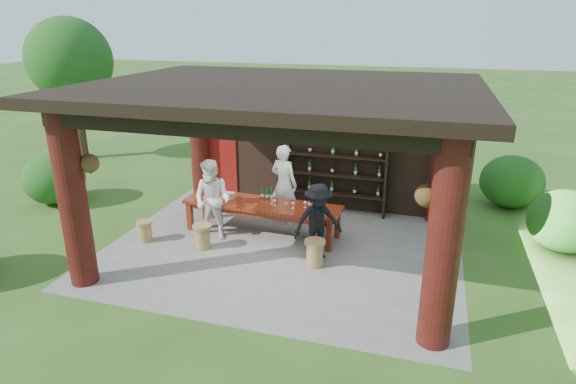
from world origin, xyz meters
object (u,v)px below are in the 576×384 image
(stool_near_left, at_px, (203,236))
(stool_far_left, at_px, (145,230))
(tasting_table, at_px, (262,208))
(stool_near_right, at_px, (315,252))
(guest_man, at_px, (318,222))
(napkin_basket, at_px, (229,195))
(guest_woman, at_px, (212,200))
(host, at_px, (284,184))
(wine_shelf, at_px, (332,165))

(stool_near_left, distance_m, stool_far_left, 1.38)
(tasting_table, relative_size, stool_far_left, 7.65)
(stool_near_right, bearing_deg, guest_man, 95.53)
(guest_man, height_order, napkin_basket, guest_man)
(stool_far_left, xyz_separation_m, guest_woman, (1.37, 0.63, 0.65))
(host, bearing_deg, guest_man, 145.25)
(tasting_table, xyz_separation_m, guest_woman, (-0.98, -0.50, 0.26))
(stool_far_left, bearing_deg, napkin_basket, 38.20)
(stool_far_left, distance_m, guest_man, 3.89)
(guest_man, bearing_deg, tasting_table, 116.51)
(tasting_table, relative_size, stool_near_right, 6.58)
(tasting_table, xyz_separation_m, stool_near_left, (-0.98, -1.08, -0.35))
(guest_man, bearing_deg, napkin_basket, 124.48)
(host, bearing_deg, stool_near_left, 75.89)
(stool_near_left, bearing_deg, guest_woman, 90.78)
(stool_near_left, distance_m, napkin_basket, 1.27)
(stool_far_left, height_order, guest_woman, guest_woman)
(tasting_table, xyz_separation_m, stool_near_right, (1.52, -1.17, -0.34))
(tasting_table, distance_m, host, 0.94)
(tasting_table, xyz_separation_m, napkin_basket, (-0.84, 0.06, 0.18))
(stool_near_left, distance_m, guest_man, 2.53)
(stool_far_left, bearing_deg, tasting_table, 25.62)
(napkin_basket, bearing_deg, guest_man, -20.32)
(stool_near_right, xyz_separation_m, stool_far_left, (-3.88, 0.04, -0.04))
(wine_shelf, distance_m, stool_far_left, 4.76)
(wine_shelf, distance_m, tasting_table, 2.29)
(stool_near_left, distance_m, guest_woman, 0.85)
(wine_shelf, bearing_deg, stool_far_left, -140.21)
(stool_near_left, xyz_separation_m, stool_far_left, (-1.38, -0.05, -0.03))
(stool_near_right, bearing_deg, host, 122.07)
(host, relative_size, guest_man, 1.20)
(stool_near_right, distance_m, stool_far_left, 3.88)
(wine_shelf, xyz_separation_m, tasting_table, (-1.22, -1.85, -0.58))
(stool_near_left, xyz_separation_m, host, (1.23, 1.93, 0.67))
(wine_shelf, height_order, guest_woman, wine_shelf)
(guest_woman, height_order, napkin_basket, guest_woman)
(tasting_table, bearing_deg, stool_near_right, -37.58)
(stool_far_left, bearing_deg, stool_near_right, -0.57)
(wine_shelf, bearing_deg, stool_near_right, -84.37)
(stool_near_left, relative_size, guest_man, 0.34)
(stool_near_left, xyz_separation_m, stool_near_right, (2.49, -0.08, 0.01))
(guest_woman, distance_m, guest_man, 2.49)
(stool_near_right, bearing_deg, stool_far_left, 179.43)
(guest_man, bearing_deg, guest_woman, 138.00)
(tasting_table, distance_m, stool_near_right, 1.95)
(guest_man, bearing_deg, stool_near_left, 151.44)
(tasting_table, xyz_separation_m, guest_man, (1.48, -0.80, 0.16))
(napkin_basket, bearing_deg, tasting_table, -4.25)
(host, xyz_separation_m, guest_woman, (-1.24, -1.35, -0.06))
(napkin_basket, bearing_deg, stool_near_right, -27.55)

